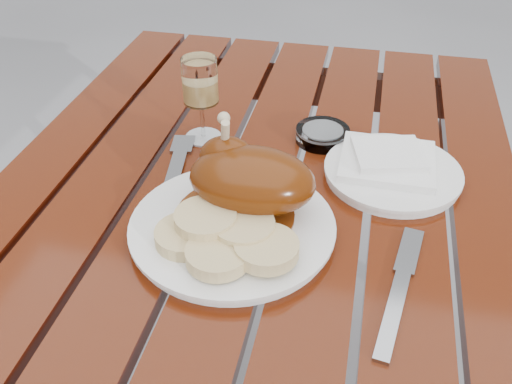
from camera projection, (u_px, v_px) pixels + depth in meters
table at (251, 356)px, 1.07m from camera, size 0.80×1.20×0.75m
dinner_plate at (232, 228)px, 0.78m from camera, size 0.31×0.31×0.02m
roast_duck at (248, 179)px, 0.77m from camera, size 0.19×0.16×0.13m
bread_dumplings at (224, 237)px, 0.72m from camera, size 0.19×0.13×0.03m
wine_glass at (201, 100)px, 0.94m from camera, size 0.08×0.08×0.15m
side_plate at (392, 173)px, 0.88m from camera, size 0.27×0.27×0.02m
napkin at (387, 161)px, 0.89m from camera, size 0.15×0.14×0.01m
ashtray at (322, 135)px, 0.97m from camera, size 0.09×0.09×0.02m
fork at (175, 172)px, 0.90m from camera, size 0.05×0.18×0.01m
knife at (397, 298)px, 0.68m from camera, size 0.05×0.20×0.01m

